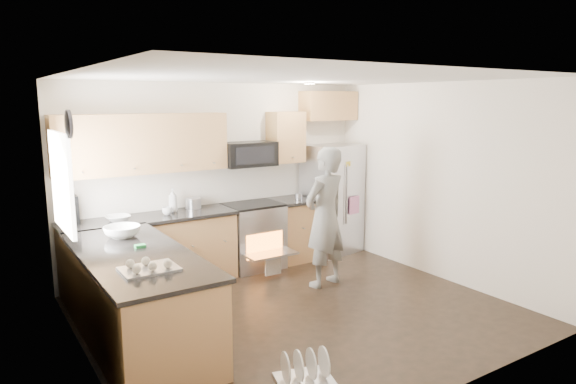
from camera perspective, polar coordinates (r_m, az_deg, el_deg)
ground at (r=5.96m, az=1.31°, el=-13.18°), size 4.50×4.50×0.00m
room_shell at (r=5.51m, az=0.97°, el=2.99°), size 4.54×4.04×2.62m
back_cabinet_run at (r=6.89m, az=-10.99°, el=-1.75°), size 4.45×0.64×2.50m
peninsula at (r=5.30m, az=-16.42°, el=-11.21°), size 0.96×2.36×1.04m
stove_range at (r=7.30m, az=-3.92°, el=-3.23°), size 0.76×0.97×1.79m
refrigerator at (r=8.04m, az=4.90°, el=-0.76°), size 0.92×0.77×1.69m
person at (r=6.54m, az=4.14°, el=-2.81°), size 0.73×0.55×1.80m
dish_rack at (r=4.61m, az=1.89°, el=-19.52°), size 0.56×0.50×0.29m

